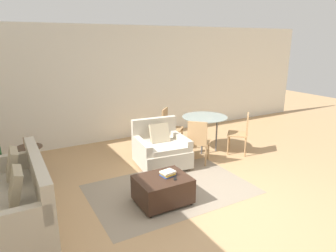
# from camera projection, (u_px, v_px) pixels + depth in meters

# --- Properties ---
(ground_plane) EXTENTS (20.00, 20.00, 0.00)m
(ground_plane) POSITION_uv_depth(u_px,v_px,m) (213.00, 208.00, 4.45)
(ground_plane) COLOR tan
(wall_back) EXTENTS (12.00, 0.06, 2.75)m
(wall_back) POSITION_uv_depth(u_px,v_px,m) (118.00, 84.00, 7.25)
(wall_back) COLOR silver
(wall_back) RESTS_ON ground_plane
(area_rug) EXTENTS (2.63, 1.75, 0.01)m
(area_rug) POSITION_uv_depth(u_px,v_px,m) (171.00, 189.00, 5.01)
(area_rug) COLOR gray
(area_rug) RESTS_ON ground_plane
(couch) EXTENTS (0.89, 1.90, 0.93)m
(couch) POSITION_uv_depth(u_px,v_px,m) (15.00, 203.00, 3.96)
(couch) COLOR beige
(couch) RESTS_ON ground_plane
(armchair) EXTENTS (1.02, 1.02, 0.89)m
(armchair) POSITION_uv_depth(u_px,v_px,m) (161.00, 149.00, 5.87)
(armchair) COLOR beige
(armchair) RESTS_ON ground_plane
(ottoman) EXTENTS (0.79, 0.63, 0.42)m
(ottoman) POSITION_uv_depth(u_px,v_px,m) (163.00, 189.00, 4.54)
(ottoman) COLOR #382319
(ottoman) RESTS_ON ground_plane
(book_stack) EXTENTS (0.23, 0.20, 0.07)m
(book_stack) POSITION_uv_depth(u_px,v_px,m) (168.00, 173.00, 4.54)
(book_stack) COLOR #2D478C
(book_stack) RESTS_ON ottoman
(tv_remote_primary) EXTENTS (0.11, 0.17, 0.01)m
(tv_remote_primary) POSITION_uv_depth(u_px,v_px,m) (175.00, 178.00, 4.47)
(tv_remote_primary) COLOR black
(tv_remote_primary) RESTS_ON ottoman
(side_table) EXTENTS (0.45, 0.45, 0.60)m
(side_table) POSITION_uv_depth(u_px,v_px,m) (30.00, 156.00, 5.29)
(side_table) COLOR #4C3828
(side_table) RESTS_ON ground_plane
(picture_frame) EXTENTS (0.15, 0.07, 0.18)m
(picture_frame) POSITION_uv_depth(u_px,v_px,m) (28.00, 142.00, 5.22)
(picture_frame) COLOR #8C6647
(picture_frame) RESTS_ON side_table
(dining_table) EXTENTS (1.00, 1.00, 0.78)m
(dining_table) POSITION_uv_depth(u_px,v_px,m) (205.00, 121.00, 6.63)
(dining_table) COLOR #8C9E99
(dining_table) RESTS_ON ground_plane
(dining_chair_near_left) EXTENTS (0.59, 0.59, 0.90)m
(dining_chair_near_left) POSITION_uv_depth(u_px,v_px,m) (198.00, 139.00, 5.92)
(dining_chair_near_left) COLOR tan
(dining_chair_near_left) RESTS_ON ground_plane
(dining_chair_near_right) EXTENTS (0.59, 0.59, 0.90)m
(dining_chair_near_right) POSITION_uv_depth(u_px,v_px,m) (242.00, 131.00, 6.46)
(dining_chair_near_right) COLOR tan
(dining_chair_near_right) RESTS_ON ground_plane
(dining_chair_far_left) EXTENTS (0.59, 0.59, 0.90)m
(dining_chair_far_left) POSITION_uv_depth(u_px,v_px,m) (169.00, 125.00, 6.89)
(dining_chair_far_left) COLOR tan
(dining_chair_far_left) RESTS_ON ground_plane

